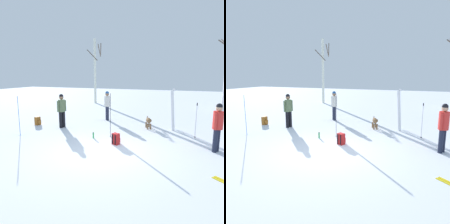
# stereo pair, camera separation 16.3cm
# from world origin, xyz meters

# --- Properties ---
(ground_plane) EXTENTS (60.00, 60.00, 0.00)m
(ground_plane) POSITION_xyz_m (0.00, 0.00, 0.00)
(ground_plane) COLOR white
(person_0) EXTENTS (0.34, 0.49, 1.72)m
(person_0) POSITION_xyz_m (-3.33, 2.41, 0.98)
(person_0) COLOR black
(person_0) RESTS_ON ground_plane
(person_1) EXTENTS (0.34, 0.47, 1.72)m
(person_1) POSITION_xyz_m (3.67, 1.50, 0.98)
(person_1) COLOR #1E2338
(person_1) RESTS_ON ground_plane
(person_2) EXTENTS (0.35, 0.44, 1.72)m
(person_2) POSITION_xyz_m (-1.86, 4.86, 0.98)
(person_2) COLOR #1E2338
(person_2) RESTS_ON ground_plane
(dog) EXTENTS (0.43, 0.85, 0.57)m
(dog) POSITION_xyz_m (0.83, 3.78, 0.39)
(dog) COLOR brown
(dog) RESTS_ON ground_plane
(ski_pair_planted_0) EXTENTS (0.17, 0.16, 1.80)m
(ski_pair_planted_0) POSITION_xyz_m (-4.25, 0.51, 0.89)
(ski_pair_planted_0) COLOR blue
(ski_pair_planted_0) RESTS_ON ground_plane
(ski_pair_planted_1) EXTENTS (0.07, 0.13, 1.90)m
(ski_pair_planted_1) POSITION_xyz_m (-0.44, 1.79, 0.94)
(ski_pair_planted_1) COLOR black
(ski_pair_planted_1) RESTS_ON ground_plane
(ski_pair_planted_2) EXTENTS (0.27, 0.05, 2.02)m
(ski_pair_planted_2) POSITION_xyz_m (1.96, 3.82, 1.00)
(ski_pair_planted_2) COLOR white
(ski_pair_planted_2) RESTS_ON ground_plane
(ski_poles_0) EXTENTS (0.07, 0.21, 1.52)m
(ski_poles_0) POSITION_xyz_m (3.00, 2.83, 0.81)
(ski_poles_0) COLOR #B2B2BC
(ski_poles_0) RESTS_ON ground_plane
(backpack_0) EXTENTS (0.29, 0.27, 0.44)m
(backpack_0) POSITION_xyz_m (-4.88, 2.39, 0.21)
(backpack_0) COLOR #99591E
(backpack_0) RESTS_ON ground_plane
(backpack_1) EXTENTS (0.32, 0.34, 0.44)m
(backpack_1) POSITION_xyz_m (0.13, 0.95, 0.21)
(backpack_1) COLOR red
(backpack_1) RESTS_ON ground_plane
(water_bottle_0) EXTENTS (0.06, 0.06, 0.27)m
(water_bottle_0) POSITION_xyz_m (-1.04, 1.33, 0.13)
(water_bottle_0) COLOR green
(water_bottle_0) RESTS_ON ground_plane
(birch_tree_0) EXTENTS (1.32, 1.33, 5.84)m
(birch_tree_0) POSITION_xyz_m (-5.74, 11.36, 3.06)
(birch_tree_0) COLOR silver
(birch_tree_0) RESTS_ON ground_plane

